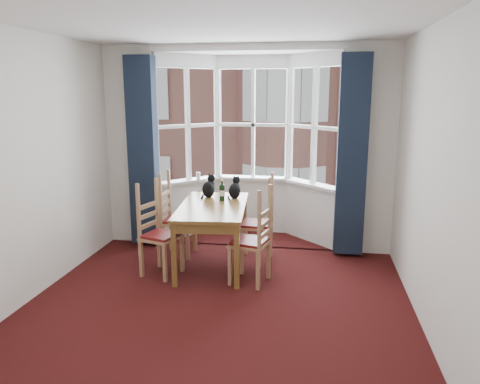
% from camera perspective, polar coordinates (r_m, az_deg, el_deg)
% --- Properties ---
extents(floor, '(4.50, 4.50, 0.00)m').
position_cam_1_polar(floor, '(4.75, -3.48, -15.17)').
color(floor, black).
rests_on(floor, ground).
extents(ceiling, '(4.50, 4.50, 0.00)m').
position_cam_1_polar(ceiling, '(4.26, -4.00, 20.51)').
color(ceiling, white).
rests_on(ceiling, floor).
extents(wall_left, '(0.00, 4.50, 4.50)m').
position_cam_1_polar(wall_left, '(5.12, -26.14, 2.16)').
color(wall_left, silver).
rests_on(wall_left, floor).
extents(wall_right, '(0.00, 4.50, 4.50)m').
position_cam_1_polar(wall_right, '(4.31, 23.15, 0.76)').
color(wall_right, silver).
rests_on(wall_right, floor).
extents(wall_near, '(4.00, 0.00, 4.00)m').
position_cam_1_polar(wall_near, '(2.23, -16.83, -8.99)').
color(wall_near, silver).
rests_on(wall_near, floor).
extents(wall_back_pier_left, '(0.70, 0.12, 2.80)m').
position_cam_1_polar(wall_back_pier_left, '(6.91, -13.00, 5.43)').
color(wall_back_pier_left, silver).
rests_on(wall_back_pier_left, floor).
extents(wall_back_pier_right, '(0.70, 0.12, 2.80)m').
position_cam_1_polar(wall_back_pier_right, '(6.45, 15.44, 4.82)').
color(wall_back_pier_right, silver).
rests_on(wall_back_pier_right, floor).
extents(bay_window, '(2.76, 0.94, 2.80)m').
position_cam_1_polar(bay_window, '(6.97, 1.33, 5.80)').
color(bay_window, white).
rests_on(bay_window, floor).
extents(curtain_left, '(0.38, 0.22, 2.60)m').
position_cam_1_polar(curtain_left, '(6.67, -11.72, 4.81)').
color(curtain_left, '#172134').
rests_on(curtain_left, floor).
extents(curtain_right, '(0.38, 0.22, 2.60)m').
position_cam_1_polar(curtain_right, '(6.25, 13.48, 4.25)').
color(curtain_right, '#172134').
rests_on(curtain_right, floor).
extents(dining_table, '(0.94, 1.58, 0.79)m').
position_cam_1_polar(dining_table, '(5.86, -3.33, -2.47)').
color(dining_table, brown).
rests_on(dining_table, floor).
extents(chair_left_near, '(0.51, 0.52, 0.92)m').
position_cam_1_polar(chair_left_near, '(5.75, -10.32, -5.28)').
color(chair_left_near, '#A4784F').
rests_on(chair_left_near, floor).
extents(chair_left_far, '(0.40, 0.42, 0.92)m').
position_cam_1_polar(chair_left_far, '(6.36, -8.27, -3.51)').
color(chair_left_far, '#A4784F').
rests_on(chair_left_far, floor).
extents(chair_right_near, '(0.48, 0.50, 0.92)m').
position_cam_1_polar(chair_right_near, '(5.37, 2.11, -6.35)').
color(chair_right_near, '#A4784F').
rests_on(chair_right_near, floor).
extents(chair_right_far, '(0.40, 0.42, 0.92)m').
position_cam_1_polar(chair_right_far, '(6.09, 2.91, -4.08)').
color(chair_right_far, '#A4784F').
rests_on(chair_right_far, floor).
extents(cat_left, '(0.23, 0.27, 0.32)m').
position_cam_1_polar(cat_left, '(6.27, -3.82, 0.50)').
color(cat_left, black).
rests_on(cat_left, dining_table).
extents(cat_right, '(0.19, 0.24, 0.31)m').
position_cam_1_polar(cat_right, '(6.19, -0.64, 0.31)').
color(cat_right, black).
rests_on(cat_right, dining_table).
extents(wine_bottle, '(0.07, 0.07, 0.27)m').
position_cam_1_polar(wine_bottle, '(6.05, -2.21, 0.04)').
color(wine_bottle, black).
rests_on(wine_bottle, dining_table).
extents(candle_tall, '(0.06, 0.06, 0.12)m').
position_cam_1_polar(candle_tall, '(7.04, -5.11, 1.94)').
color(candle_tall, white).
rests_on(candle_tall, bay_window).
extents(street, '(80.00, 80.00, 0.00)m').
position_cam_1_polar(street, '(37.28, 7.51, -0.50)').
color(street, '#333335').
rests_on(street, ground).
extents(tenement_building, '(18.40, 7.80, 15.20)m').
position_cam_1_polar(tenement_building, '(18.15, 6.30, 10.36)').
color(tenement_building, '#8F574A').
rests_on(tenement_building, street).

